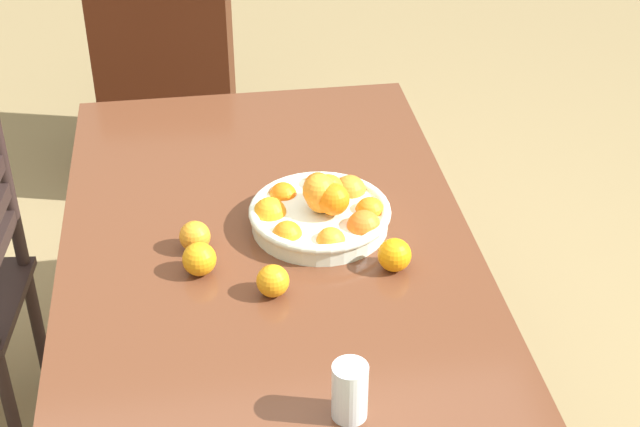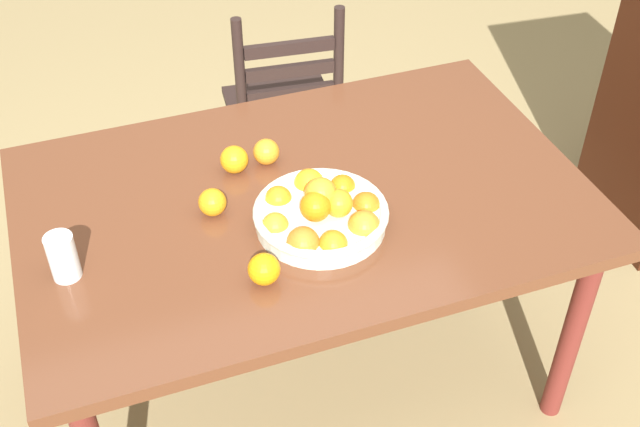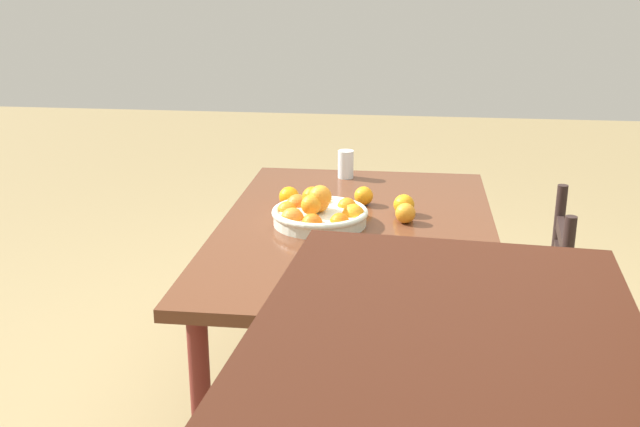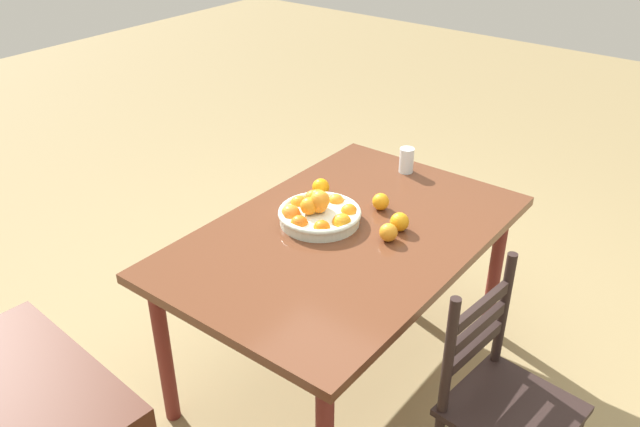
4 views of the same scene
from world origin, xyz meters
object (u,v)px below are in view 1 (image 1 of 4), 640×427
at_px(dining_table, 267,256).
at_px(drinking_glass, 350,391).
at_px(orange_loose_2, 273,281).
at_px(orange_loose_0, 195,236).
at_px(fruit_bowl, 322,212).
at_px(orange_loose_3, 394,255).
at_px(cabinet, 166,31).
at_px(orange_loose_1, 199,259).

relative_size(dining_table, drinking_glass, 12.50).
bearing_deg(orange_loose_2, orange_loose_0, 39.89).
height_order(fruit_bowl, orange_loose_3, fruit_bowl).
relative_size(dining_table, orange_loose_0, 20.54).
relative_size(cabinet, orange_loose_3, 15.30).
height_order(orange_loose_3, drinking_glass, drinking_glass).
bearing_deg(fruit_bowl, cabinet, 12.88).
distance_m(orange_loose_3, drinking_glass, 0.48).
distance_m(cabinet, orange_loose_2, 1.92).
relative_size(orange_loose_0, orange_loose_2, 1.01).
xyz_separation_m(orange_loose_0, orange_loose_2, (-0.20, -0.16, -0.00)).
relative_size(dining_table, orange_loose_2, 20.67).
relative_size(cabinet, orange_loose_0, 16.12).
distance_m(dining_table, orange_loose_3, 0.36).
bearing_deg(orange_loose_0, cabinet, 2.25).
distance_m(orange_loose_0, orange_loose_1, 0.10).
bearing_deg(orange_loose_1, cabinet, 2.35).
xyz_separation_m(dining_table, drinking_glass, (-0.64, -0.10, 0.14)).
bearing_deg(orange_loose_2, cabinet, 6.95).
height_order(dining_table, orange_loose_3, orange_loose_3).
bearing_deg(orange_loose_2, orange_loose_3, -79.39).
relative_size(fruit_bowl, orange_loose_2, 4.72).
bearing_deg(orange_loose_3, orange_loose_1, 83.77).
xyz_separation_m(cabinet, orange_loose_0, (-1.70, -0.07, 0.19)).
relative_size(orange_loose_1, orange_loose_2, 1.06).
bearing_deg(orange_loose_3, orange_loose_0, 72.34).
bearing_deg(orange_loose_3, fruit_bowl, 35.74).
xyz_separation_m(fruit_bowl, orange_loose_2, (-0.25, 0.15, -0.01)).
xyz_separation_m(orange_loose_3, drinking_glass, (-0.44, 0.18, 0.02)).
bearing_deg(fruit_bowl, orange_loose_0, 99.41).
height_order(cabinet, drinking_glass, cabinet).
bearing_deg(dining_table, orange_loose_1, 131.57).
relative_size(orange_loose_1, drinking_glass, 0.64).
bearing_deg(fruit_bowl, orange_loose_1, 115.78).
bearing_deg(orange_loose_0, orange_loose_2, -140.11).
xyz_separation_m(dining_table, orange_loose_1, (-0.15, 0.17, 0.12)).
height_order(dining_table, orange_loose_1, orange_loose_1).
bearing_deg(drinking_glass, orange_loose_0, 24.83).
xyz_separation_m(fruit_bowl, orange_loose_3, (-0.19, -0.14, -0.00)).
distance_m(orange_loose_0, drinking_glass, 0.64).
height_order(dining_table, orange_loose_0, orange_loose_0).
bearing_deg(orange_loose_1, drinking_glass, -151.71).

